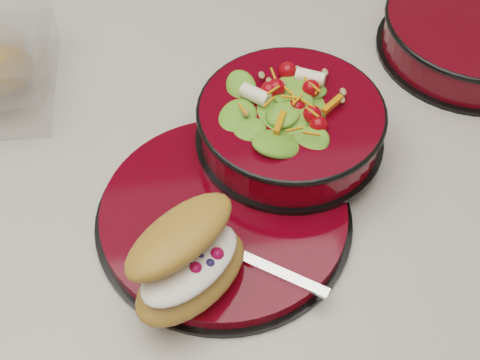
{
  "coord_description": "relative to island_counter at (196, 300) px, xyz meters",
  "views": [
    {
      "loc": [
        -0.0,
        -0.56,
        1.48
      ],
      "look_at": [
        0.06,
        -0.13,
        0.94
      ],
      "focal_mm": 50.0,
      "sensor_mm": 36.0,
      "label": 1
    }
  ],
  "objects": [
    {
      "name": "island_counter",
      "position": [
        0.0,
        0.0,
        0.0
      ],
      "size": [
        1.24,
        0.74,
        0.9
      ],
      "color": "silver",
      "rests_on": "ground"
    },
    {
      "name": "dinner_plate",
      "position": [
        0.04,
        -0.15,
        0.46
      ],
      "size": [
        0.27,
        0.27,
        0.02
      ],
      "rotation": [
        0.0,
        0.0,
        0.23
      ],
      "color": "black",
      "rests_on": "island_counter"
    },
    {
      "name": "salad_bowl",
      "position": [
        0.12,
        -0.07,
        0.5
      ],
      "size": [
        0.21,
        0.21,
        0.09
      ],
      "rotation": [
        0.0,
        0.0,
        0.17
      ],
      "color": "black",
      "rests_on": "dinner_plate"
    },
    {
      "name": "croissant",
      "position": [
        -0.0,
        -0.23,
        0.5
      ],
      "size": [
        0.14,
        0.15,
        0.08
      ],
      "rotation": [
        0.0,
        0.0,
        0.68
      ],
      "color": "#A26C31",
      "rests_on": "dinner_plate"
    },
    {
      "name": "fork",
      "position": [
        0.06,
        -0.22,
        0.47
      ],
      "size": [
        0.13,
        0.1,
        0.0
      ],
      "rotation": [
        0.0,
        0.0,
        0.95
      ],
      "color": "silver",
      "rests_on": "dinner_plate"
    },
    {
      "name": "extra_bowl",
      "position": [
        0.39,
        0.07,
        0.48
      ],
      "size": [
        0.24,
        0.24,
        0.05
      ],
      "rotation": [
        0.0,
        0.0,
        0.31
      ],
      "color": "black",
      "rests_on": "island_counter"
    }
  ]
}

